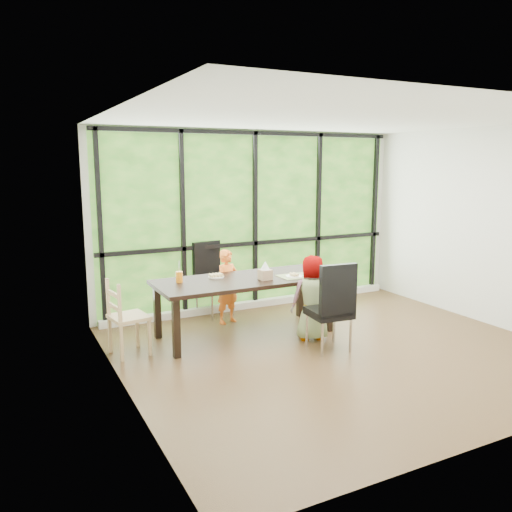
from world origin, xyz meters
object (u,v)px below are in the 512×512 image
(chair_end_beech, at_px, (129,317))
(plate_far, at_px, (216,277))
(orange_cup, at_px, (179,277))
(chair_interior_leather, at_px, (329,306))
(child_toddler, at_px, (228,286))
(child_older, at_px, (313,297))
(plate_near, at_px, (294,276))
(green_cup, at_px, (318,271))
(tissue_box, at_px, (265,275))
(dining_table, at_px, (246,306))
(chair_window_leather, at_px, (215,279))

(chair_end_beech, xyz_separation_m, plate_far, (1.20, 0.25, 0.31))
(orange_cup, bearing_deg, chair_interior_leather, -37.48)
(orange_cup, bearing_deg, plate_far, 5.37)
(chair_interior_leather, height_order, plate_far, chair_interior_leather)
(child_toddler, relative_size, child_older, 0.96)
(plate_near, distance_m, green_cup, 0.34)
(tissue_box, bearing_deg, chair_end_beech, 175.47)
(dining_table, bearing_deg, child_older, -38.23)
(chair_end_beech, distance_m, tissue_box, 1.76)
(chair_interior_leather, height_order, green_cup, chair_interior_leather)
(child_toddler, height_order, green_cup, child_toddler)
(orange_cup, bearing_deg, child_older, -25.27)
(child_older, height_order, orange_cup, child_older)
(chair_interior_leather, distance_m, child_older, 0.41)
(orange_cup, bearing_deg, chair_end_beech, -163.39)
(chair_end_beech, bearing_deg, tissue_box, -103.51)
(chair_window_leather, relative_size, tissue_box, 7.31)
(child_toddler, bearing_deg, green_cup, -60.59)
(chair_window_leather, bearing_deg, tissue_box, -92.87)
(plate_near, bearing_deg, dining_table, 161.44)
(chair_interior_leather, height_order, child_toddler, chair_interior_leather)
(chair_window_leather, distance_m, child_older, 1.68)
(plate_near, bearing_deg, tissue_box, 174.91)
(chair_window_leather, bearing_deg, child_toddler, -99.53)
(plate_near, distance_m, tissue_box, 0.41)
(dining_table, bearing_deg, plate_far, 144.74)
(chair_window_leather, distance_m, child_toddler, 0.40)
(plate_far, bearing_deg, chair_interior_leather, -50.90)
(plate_near, height_order, tissue_box, tissue_box)
(chair_window_leather, bearing_deg, dining_table, -102.33)
(child_toddler, bearing_deg, plate_far, -149.78)
(chair_interior_leather, distance_m, orange_cup, 1.87)
(dining_table, height_order, plate_near, plate_near)
(orange_cup, distance_m, green_cup, 1.82)
(green_cup, height_order, tissue_box, tissue_box)
(plate_far, bearing_deg, plate_near, -24.84)
(chair_interior_leather, xyz_separation_m, orange_cup, (-1.47, 1.13, 0.28))
(dining_table, relative_size, child_toddler, 2.25)
(chair_end_beech, distance_m, child_toddler, 1.64)
(child_older, relative_size, tissue_box, 7.34)
(chair_window_leather, height_order, chair_end_beech, chair_window_leather)
(dining_table, distance_m, tissue_box, 0.51)
(chair_end_beech, bearing_deg, child_older, -112.02)
(plate_far, bearing_deg, orange_cup, -174.63)
(child_older, bearing_deg, plate_far, -19.75)
(plate_near, bearing_deg, chair_interior_leather, -87.32)
(child_older, distance_m, plate_far, 1.28)
(tissue_box, bearing_deg, orange_cup, 161.62)
(chair_window_leather, height_order, plate_far, chair_window_leather)
(dining_table, distance_m, orange_cup, 0.96)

